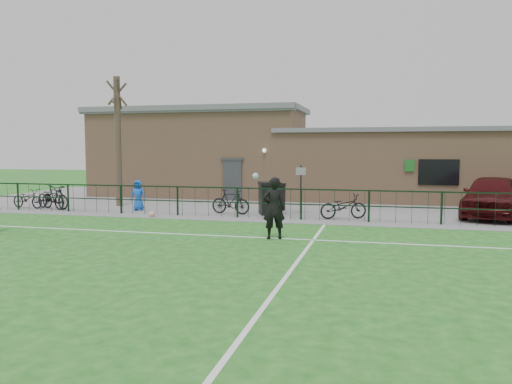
% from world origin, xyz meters
% --- Properties ---
extents(ground, '(90.00, 90.00, 0.00)m').
position_xyz_m(ground, '(0.00, 0.00, 0.00)').
color(ground, '#1D5E1B').
rests_on(ground, ground).
extents(paving_strip, '(34.00, 13.00, 0.02)m').
position_xyz_m(paving_strip, '(0.00, 13.50, 0.01)').
color(paving_strip, slate).
rests_on(paving_strip, ground).
extents(pitch_line_touch, '(28.00, 0.10, 0.01)m').
position_xyz_m(pitch_line_touch, '(0.00, 7.80, 0.00)').
color(pitch_line_touch, white).
rests_on(pitch_line_touch, ground).
extents(pitch_line_mid, '(28.00, 0.10, 0.01)m').
position_xyz_m(pitch_line_mid, '(0.00, 4.00, 0.00)').
color(pitch_line_mid, white).
rests_on(pitch_line_mid, ground).
extents(pitch_line_perp, '(0.10, 16.00, 0.01)m').
position_xyz_m(pitch_line_perp, '(2.00, 0.00, 0.00)').
color(pitch_line_perp, white).
rests_on(pitch_line_perp, ground).
extents(perimeter_fence, '(28.00, 0.10, 1.20)m').
position_xyz_m(perimeter_fence, '(0.00, 8.00, 0.60)').
color(perimeter_fence, black).
rests_on(perimeter_fence, ground).
extents(bare_tree, '(0.30, 0.30, 6.00)m').
position_xyz_m(bare_tree, '(-8.00, 10.50, 3.00)').
color(bare_tree, '#423228').
rests_on(bare_tree, ground).
extents(wheelie_bin_left, '(0.87, 0.94, 1.09)m').
position_xyz_m(wheelie_bin_left, '(-0.54, 10.35, 0.57)').
color(wheelie_bin_left, black).
rests_on(wheelie_bin_left, paving_strip).
extents(wheelie_bin_right, '(1.10, 1.16, 1.23)m').
position_xyz_m(wheelie_bin_right, '(-0.48, 9.23, 0.63)').
color(wheelie_bin_right, black).
rests_on(wheelie_bin_right, paving_strip).
extents(sign_post, '(0.07, 0.07, 2.00)m').
position_xyz_m(sign_post, '(0.75, 9.52, 1.02)').
color(sign_post, black).
rests_on(sign_post, paving_strip).
extents(car_maroon, '(3.25, 5.21, 1.65)m').
position_xyz_m(car_maroon, '(8.14, 10.55, 0.85)').
color(car_maroon, '#400B0D').
rests_on(car_maroon, paving_strip).
extents(bicycle_a, '(1.74, 0.81, 0.88)m').
position_xyz_m(bicycle_a, '(-11.51, 8.62, 0.46)').
color(bicycle_a, black).
rests_on(bicycle_a, paving_strip).
extents(bicycle_b, '(1.82, 0.99, 1.05)m').
position_xyz_m(bicycle_b, '(-10.09, 8.60, 0.55)').
color(bicycle_b, black).
rests_on(bicycle_b, paving_strip).
extents(bicycle_c, '(2.08, 1.37, 1.03)m').
position_xyz_m(bicycle_c, '(-10.33, 8.65, 0.54)').
color(bicycle_c, black).
rests_on(bicycle_c, paving_strip).
extents(bicycle_d, '(1.73, 0.70, 1.01)m').
position_xyz_m(bicycle_d, '(-2.05, 8.89, 0.52)').
color(bicycle_d, black).
rests_on(bicycle_d, paving_strip).
extents(bicycle_e, '(1.92, 1.28, 0.95)m').
position_xyz_m(bicycle_e, '(2.53, 8.61, 0.50)').
color(bicycle_e, black).
rests_on(bicycle_e, paving_strip).
extents(spectator_child, '(0.67, 0.46, 1.31)m').
position_xyz_m(spectator_child, '(-6.29, 9.08, 0.68)').
color(spectator_child, blue).
rests_on(spectator_child, paving_strip).
extents(goalkeeper_kick, '(1.81, 3.40, 1.86)m').
position_xyz_m(goalkeeper_kick, '(0.80, 3.96, 0.94)').
color(goalkeeper_kick, black).
rests_on(goalkeeper_kick, ground).
extents(ball_ground, '(0.24, 0.24, 0.24)m').
position_xyz_m(ball_ground, '(-4.82, 7.37, 0.12)').
color(ball_ground, silver).
rests_on(ball_ground, ground).
extents(clubhouse, '(24.25, 5.40, 4.96)m').
position_xyz_m(clubhouse, '(-0.88, 16.50, 2.22)').
color(clubhouse, tan).
rests_on(clubhouse, ground).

